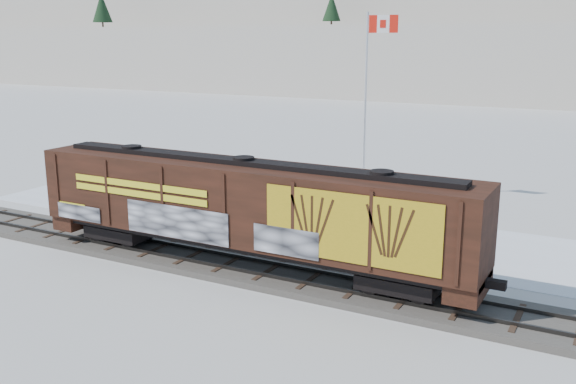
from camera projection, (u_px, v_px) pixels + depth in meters
The scene contains 9 objects.
ground at pixel (230, 269), 27.96m from camera, with size 500.00×500.00×0.00m, color white.
rail_track at pixel (230, 266), 27.93m from camera, with size 50.00×3.40×0.43m.
parking_strip at pixel (307, 225), 34.38m from camera, with size 40.00×8.00×0.03m, color white.
hillside at pixel (570, 18), 144.37m from camera, with size 360.00×110.00×93.00m.
hopper_railcar at pixel (244, 206), 26.90m from camera, with size 20.07×3.06×4.49m.
flagpole at pixel (366, 134), 38.64m from camera, with size 2.30×0.90×11.30m.
car_silver at pixel (284, 210), 34.24m from camera, with size 1.98×4.92×1.68m, color #B1B5B9.
car_white at pixel (377, 215), 33.27m from camera, with size 1.74×4.99×1.64m, color white.
car_dark at pixel (319, 218), 33.01m from camera, with size 2.10×5.16×1.50m, color #212329.
Camera 1 is at (14.75, -22.06, 9.78)m, focal length 40.00 mm.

